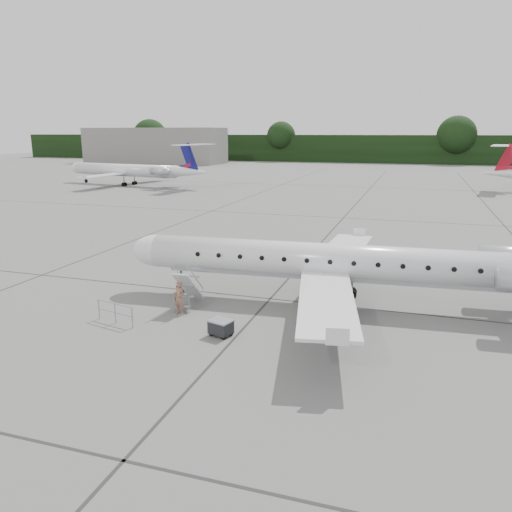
% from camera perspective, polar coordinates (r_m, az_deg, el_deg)
% --- Properties ---
extents(ground, '(320.00, 320.00, 0.00)m').
position_cam_1_polar(ground, '(24.20, 8.55, -7.55)').
color(ground, slate).
rests_on(ground, ground).
extents(treeline, '(260.00, 4.00, 8.00)m').
position_cam_1_polar(treeline, '(152.39, 16.90, 11.59)').
color(treeline, black).
rests_on(treeline, ground).
extents(terminal_building, '(40.00, 14.00, 10.00)m').
position_cam_1_polar(terminal_building, '(151.33, -11.45, 12.27)').
color(terminal_building, slate).
rests_on(terminal_building, ground).
extents(main_regional_jet, '(26.51, 19.97, 6.48)m').
position_cam_1_polar(main_regional_jet, '(25.85, 9.00, 1.35)').
color(main_regional_jet, silver).
rests_on(main_regional_jet, ground).
extents(airstair, '(1.01, 2.29, 2.03)m').
position_cam_1_polar(airstair, '(26.06, -7.72, -3.57)').
color(airstair, silver).
rests_on(airstair, ground).
extents(passenger, '(0.72, 0.58, 1.71)m').
position_cam_1_polar(passenger, '(24.99, -8.76, -4.76)').
color(passenger, brown).
rests_on(passenger, ground).
extents(safety_railing, '(2.16, 0.58, 1.00)m').
position_cam_1_polar(safety_railing, '(24.61, -15.80, -6.33)').
color(safety_railing, '#93969B').
rests_on(safety_railing, ground).
extents(baggage_cart, '(1.10, 0.99, 0.80)m').
position_cam_1_polar(baggage_cart, '(22.39, -4.04, -8.12)').
color(baggage_cart, black).
rests_on(baggage_cart, ground).
extents(bg_regional_left, '(30.13, 23.95, 7.13)m').
position_cam_1_polar(bg_regional_left, '(88.65, -14.87, 10.13)').
color(bg_regional_left, silver).
rests_on(bg_regional_left, ground).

